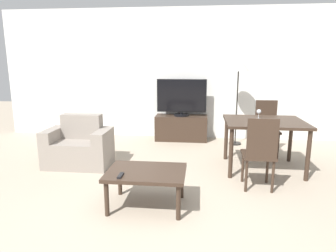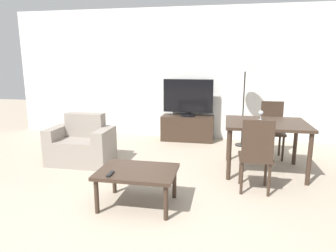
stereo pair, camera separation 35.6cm
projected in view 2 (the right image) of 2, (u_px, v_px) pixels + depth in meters
ground_plane at (132, 235)px, 2.85m from camera, size 18.00×18.00×0.00m
wall_back at (186, 74)px, 6.29m from camera, size 7.63×0.06×2.70m
armchair at (82, 145)px, 4.81m from camera, size 1.00×0.60×0.79m
tv_stand at (188, 128)px, 6.23m from camera, size 1.06×0.45×0.51m
tv at (188, 98)px, 6.09m from camera, size 1.01×0.32×0.75m
coffee_table at (137, 174)px, 3.36m from camera, size 0.87×0.64×0.42m
dining_table at (266, 128)px, 4.35m from camera, size 1.15×0.96×0.76m
dining_chair_near at (256, 153)px, 3.66m from camera, size 0.40×0.40×0.95m
dining_chair_far at (272, 127)px, 5.10m from camera, size 0.40×0.40×0.95m
floor_lamp at (245, 68)px, 5.56m from camera, size 0.39×0.39×1.68m
remote_primary at (110, 174)px, 3.21m from camera, size 0.04×0.15×0.02m
wine_glass_left at (261, 113)px, 4.45m from camera, size 0.07×0.07×0.15m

